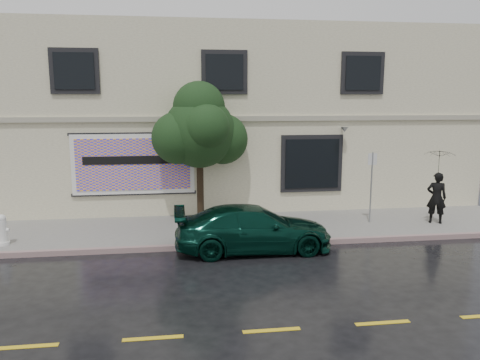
{
  "coord_description": "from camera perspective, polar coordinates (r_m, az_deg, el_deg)",
  "views": [
    {
      "loc": [
        -1.69,
        -11.52,
        4.31
      ],
      "look_at": [
        0.17,
        2.2,
        1.88
      ],
      "focal_mm": 35.0,
      "sensor_mm": 36.0,
      "label": 1
    }
  ],
  "objects": [
    {
      "name": "billboard",
      "position": [
        16.66,
        -12.86,
        1.9
      ],
      "size": [
        4.3,
        0.16,
        2.2
      ],
      "color": "white",
      "rests_on": "ground"
    },
    {
      "name": "street_tree",
      "position": [
        15.78,
        -4.97,
        5.82
      ],
      "size": [
        2.41,
        2.41,
        4.26
      ],
      "color": "#2E2214",
      "rests_on": "sidewalk"
    },
    {
      "name": "car",
      "position": [
        13.4,
        1.62,
        -5.93
      ],
      "size": [
        4.46,
        1.98,
        1.3
      ],
      "primitive_type": "imported",
      "rotation": [
        0.0,
        0.0,
        1.58
      ],
      "color": "black",
      "rests_on": "ground"
    },
    {
      "name": "road_marking",
      "position": [
        9.26,
        3.88,
        -17.8
      ],
      "size": [
        19.0,
        0.12,
        0.01
      ],
      "primitive_type": "cube",
      "color": "gold",
      "rests_on": "ground"
    },
    {
      "name": "pedestrian",
      "position": [
        17.02,
        22.83,
        -2.01
      ],
      "size": [
        0.75,
        0.63,
        1.73
      ],
      "primitive_type": "imported",
      "rotation": [
        0.0,
        0.0,
        2.73
      ],
      "color": "black",
      "rests_on": "sidewalk"
    },
    {
      "name": "building",
      "position": [
        20.6,
        -3.04,
        7.67
      ],
      "size": [
        20.0,
        8.12,
        7.0
      ],
      "color": "beige",
      "rests_on": "ground"
    },
    {
      "name": "ground",
      "position": [
        12.42,
        0.59,
        -10.38
      ],
      "size": [
        90.0,
        90.0,
        0.0
      ],
      "primitive_type": "plane",
      "color": "black",
      "rests_on": "ground"
    },
    {
      "name": "fire_hydrant",
      "position": [
        15.09,
        -26.99,
        -5.46
      ],
      "size": [
        0.37,
        0.34,
        0.9
      ],
      "rotation": [
        0.0,
        0.0,
        -0.17
      ],
      "color": "white",
      "rests_on": "sidewalk"
    },
    {
      "name": "sign_pole",
      "position": [
        16.24,
        15.73,
        -0.03
      ],
      "size": [
        0.3,
        0.06,
        2.4
      ],
      "rotation": [
        0.0,
        0.0,
        -0.13
      ],
      "color": "#999DA1",
      "rests_on": "sidewalk"
    },
    {
      "name": "sidewalk",
      "position": [
        15.46,
        -1.16,
        -5.96
      ],
      "size": [
        20.0,
        3.5,
        0.15
      ],
      "primitive_type": "cube",
      "color": "gray",
      "rests_on": "ground"
    },
    {
      "name": "curb",
      "position": [
        13.8,
        -0.32,
        -7.94
      ],
      "size": [
        20.0,
        0.18,
        0.16
      ],
      "primitive_type": "cube",
      "color": "gray",
      "rests_on": "ground"
    },
    {
      "name": "umbrella",
      "position": [
        16.82,
        23.12,
        2.22
      ],
      "size": [
        1.43,
        1.43,
        0.8
      ],
      "primitive_type": "imported",
      "rotation": [
        0.0,
        0.0,
        -0.43
      ],
      "color": "black",
      "rests_on": "pedestrian"
    }
  ]
}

